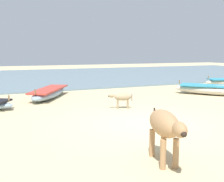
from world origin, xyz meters
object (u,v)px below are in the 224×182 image
(calf_far_dun, at_px, (122,97))
(fishing_boat_2, at_px, (49,93))
(cow_adult_tan, at_px, (165,126))
(fishing_boat_3, at_px, (223,90))

(calf_far_dun, bearing_deg, fishing_boat_2, -40.28)
(cow_adult_tan, bearing_deg, fishing_boat_3, 142.82)
(fishing_boat_3, relative_size, cow_adult_tan, 2.67)
(cow_adult_tan, bearing_deg, calf_far_dun, 177.41)
(fishing_boat_2, distance_m, cow_adult_tan, 9.16)
(fishing_boat_2, height_order, cow_adult_tan, cow_adult_tan)
(fishing_boat_2, bearing_deg, calf_far_dun, 59.73)
(fishing_boat_2, height_order, fishing_boat_3, fishing_boat_3)
(fishing_boat_3, distance_m, cow_adult_tan, 10.15)
(cow_adult_tan, distance_m, calf_far_dun, 5.61)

